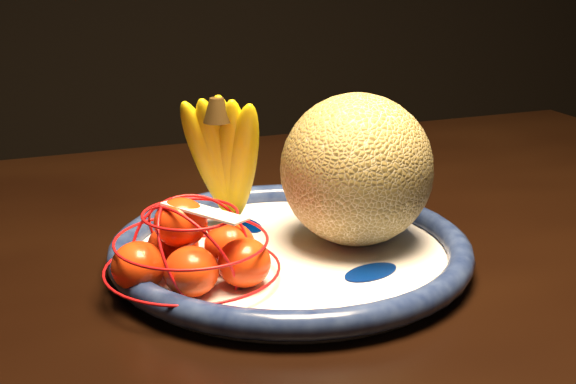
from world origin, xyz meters
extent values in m
cube|color=black|center=(0.03, 0.01, 0.69)|extent=(1.50, 1.01, 0.04)
cylinder|color=black|center=(0.62, 0.44, 0.33)|extent=(0.06, 0.06, 0.67)
cylinder|color=white|center=(0.05, -0.06, 0.71)|extent=(0.31, 0.31, 0.01)
torus|color=#0A1339|center=(0.05, -0.06, 0.72)|extent=(0.35, 0.35, 0.02)
cylinder|color=white|center=(0.05, -0.06, 0.71)|extent=(0.15, 0.15, 0.00)
ellipsoid|color=#011658|center=(0.10, -0.12, 0.72)|extent=(0.13, 0.10, 0.00)
ellipsoid|color=#011658|center=(0.02, 0.02, 0.72)|extent=(0.09, 0.12, 0.00)
ellipsoid|color=#011658|center=(-0.05, -0.06, 0.72)|extent=(0.10, 0.05, 0.00)
sphere|color=olive|center=(0.11, -0.05, 0.79)|extent=(0.15, 0.15, 0.15)
ellipsoid|color=#DAB700|center=(-0.02, 0.02, 0.79)|extent=(0.09, 0.08, 0.15)
ellipsoid|color=#DAB700|center=(-0.01, 0.02, 0.80)|extent=(0.08, 0.09, 0.15)
ellipsoid|color=#DAB700|center=(0.00, 0.02, 0.80)|extent=(0.06, 0.08, 0.15)
ellipsoid|color=#DAB700|center=(0.00, 0.01, 0.80)|extent=(0.04, 0.09, 0.15)
ellipsoid|color=#DAB700|center=(0.01, 0.01, 0.79)|extent=(0.04, 0.09, 0.15)
cone|color=black|center=(0.00, 0.02, 0.86)|extent=(0.03, 0.03, 0.02)
ellipsoid|color=#FF3714|center=(-0.10, -0.11, 0.74)|extent=(0.05, 0.05, 0.04)
ellipsoid|color=#FF3714|center=(-0.06, -0.13, 0.74)|extent=(0.05, 0.05, 0.04)
ellipsoid|color=#FF3714|center=(-0.01, -0.12, 0.74)|extent=(0.05, 0.05, 0.04)
ellipsoid|color=#FF3714|center=(-0.07, -0.07, 0.74)|extent=(0.05, 0.05, 0.04)
ellipsoid|color=#FF3714|center=(-0.02, -0.08, 0.74)|extent=(0.05, 0.05, 0.04)
ellipsoid|color=#FF3714|center=(-0.06, -0.10, 0.77)|extent=(0.05, 0.05, 0.04)
torus|color=red|center=(-0.05, -0.10, 0.73)|extent=(0.19, 0.19, 0.00)
torus|color=red|center=(-0.05, -0.10, 0.76)|extent=(0.17, 0.17, 0.00)
torus|color=red|center=(-0.05, -0.10, 0.78)|extent=(0.10, 0.10, 0.00)
torus|color=red|center=(-0.05, -0.10, 0.74)|extent=(0.11, 0.05, 0.10)
torus|color=red|center=(-0.05, -0.10, 0.74)|extent=(0.09, 0.11, 0.10)
torus|color=red|center=(-0.05, -0.10, 0.74)|extent=(0.10, 0.11, 0.10)
cube|color=white|center=(-0.04, -0.11, 0.79)|extent=(0.07, 0.07, 0.01)
camera|label=1|loc=(-0.13, -0.75, 1.01)|focal=50.00mm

